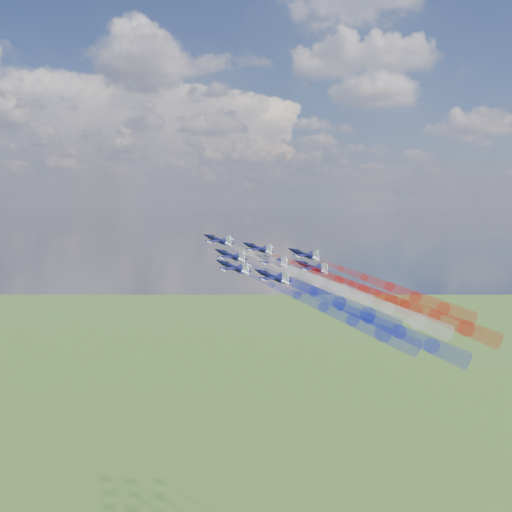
# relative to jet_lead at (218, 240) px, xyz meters

# --- Properties ---
(jet_lead) EXTENTS (18.01, 17.62, 7.53)m
(jet_lead) POSITION_rel_jet_lead_xyz_m (0.00, 0.00, 0.00)
(jet_lead) COLOR black
(trail_lead) EXTENTS (43.37, 36.75, 17.60)m
(trail_lead) POSITION_rel_jet_lead_xyz_m (24.44, -19.89, -7.94)
(trail_lead) COLOR white
(jet_inner_left) EXTENTS (18.01, 17.62, 7.53)m
(jet_inner_left) POSITION_rel_jet_lead_xyz_m (5.04, -12.63, -4.00)
(jet_inner_left) COLOR black
(trail_inner_left) EXTENTS (43.37, 36.75, 17.60)m
(trail_inner_left) POSITION_rel_jet_lead_xyz_m (29.48, -32.52, -11.94)
(trail_inner_left) COLOR #1821CC
(jet_inner_right) EXTENTS (18.01, 17.62, 7.53)m
(jet_inner_right) POSITION_rel_jet_lead_xyz_m (13.28, 0.12, -2.74)
(jet_inner_right) COLOR black
(trail_inner_right) EXTENTS (43.37, 36.75, 17.60)m
(trail_inner_right) POSITION_rel_jet_lead_xyz_m (37.72, -19.77, -10.68)
(trail_inner_right) COLOR red
(jet_outer_left) EXTENTS (18.01, 17.62, 7.53)m
(jet_outer_left) POSITION_rel_jet_lead_xyz_m (6.76, -25.12, -6.25)
(jet_outer_left) COLOR black
(trail_outer_left) EXTENTS (43.37, 36.75, 17.60)m
(trail_outer_left) POSITION_rel_jet_lead_xyz_m (31.20, -45.01, -14.18)
(trail_outer_left) COLOR #1821CC
(jet_center_third) EXTENTS (18.01, 17.62, 7.53)m
(jet_center_third) POSITION_rel_jet_lead_xyz_m (17.96, -12.16, -5.70)
(jet_center_third) COLOR black
(trail_center_third) EXTENTS (43.37, 36.75, 17.60)m
(trail_center_third) POSITION_rel_jet_lead_xyz_m (42.40, -32.05, -13.63)
(trail_center_third) COLOR white
(jet_outer_right) EXTENTS (18.01, 17.62, 7.53)m
(jet_outer_right) POSITION_rel_jet_lead_xyz_m (28.64, 1.84, -4.83)
(jet_outer_right) COLOR black
(trail_outer_right) EXTENTS (43.37, 36.75, 17.60)m
(trail_outer_right) POSITION_rel_jet_lead_xyz_m (53.08, -18.05, -12.77)
(trail_outer_right) COLOR red
(jet_rear_left) EXTENTS (18.01, 17.62, 7.53)m
(jet_rear_left) POSITION_rel_jet_lead_xyz_m (18.08, -25.41, -8.94)
(jet_rear_left) COLOR black
(trail_rear_left) EXTENTS (43.37, 36.75, 17.60)m
(trail_rear_left) POSITION_rel_jet_lead_xyz_m (42.52, -45.31, -16.88)
(trail_rear_left) COLOR #1821CC
(jet_rear_right) EXTENTS (18.01, 17.62, 7.53)m
(jet_rear_right) POSITION_rel_jet_lead_xyz_m (30.31, -11.90, -7.62)
(jet_rear_right) COLOR black
(trail_rear_right) EXTENTS (43.37, 36.75, 17.60)m
(trail_rear_right) POSITION_rel_jet_lead_xyz_m (54.75, -31.80, -15.55)
(trail_rear_right) COLOR red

